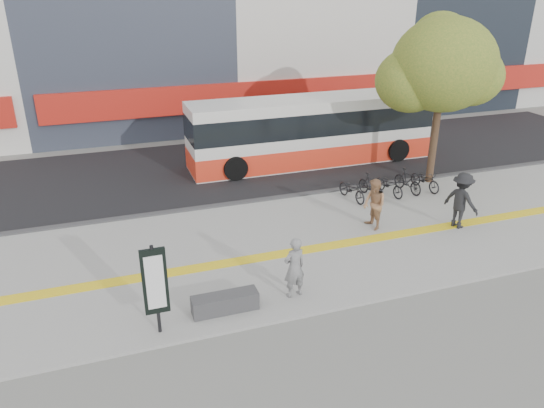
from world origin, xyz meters
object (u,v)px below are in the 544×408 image
object	(u,v)px
signboard	(155,283)
bus	(311,132)
street_tree	(441,66)
seated_woman	(294,268)
pedestrian_tan	(374,205)
pedestrian_dark	(461,200)
bench	(225,303)

from	to	relation	value
signboard	bus	distance (m)	12.75
street_tree	seated_woman	size ratio (longest dim) A/B	3.91
pedestrian_tan	pedestrian_dark	distance (m)	2.78
bench	pedestrian_dark	bearing A→B (deg)	14.16
seated_woman	pedestrian_dark	bearing A→B (deg)	-173.09
bus	seated_woman	xyz separation A→B (m)	(-4.51, -9.62, -0.50)
street_tree	seated_woman	distance (m)	10.59
street_tree	seated_woman	bearing A→B (deg)	-143.34
pedestrian_dark	pedestrian_tan	bearing A→B (deg)	53.57
bus	seated_woman	distance (m)	10.63
street_tree	pedestrian_dark	bearing A→B (deg)	-111.21
street_tree	pedestrian_tan	distance (m)	6.36
bus	signboard	bearing A→B (deg)	-128.33
street_tree	pedestrian_tan	size ratio (longest dim) A/B	3.84
seated_woman	street_tree	bearing A→B (deg)	-153.66
seated_woman	signboard	bearing A→B (deg)	-3.82
signboard	pedestrian_tan	xyz separation A→B (m)	(7.19, 3.18, -0.47)
pedestrian_tan	pedestrian_dark	bearing A→B (deg)	69.63
seated_woman	pedestrian_tan	size ratio (longest dim) A/B	0.98
bench	street_tree	size ratio (longest dim) A/B	0.25
street_tree	seated_woman	world-z (taller)	street_tree
signboard	street_tree	xyz separation A→B (m)	(11.38, 6.33, 3.15)
bench	seated_woman	bearing A→B (deg)	2.59
pedestrian_tan	pedestrian_dark	size ratio (longest dim) A/B	0.90
pedestrian_dark	bus	bearing A→B (deg)	-5.49
signboard	street_tree	bearing A→B (deg)	29.07
street_tree	pedestrian_dark	size ratio (longest dim) A/B	3.44
street_tree	bus	distance (m)	5.95
signboard	pedestrian_tan	bearing A→B (deg)	23.87
signboard	street_tree	size ratio (longest dim) A/B	0.35
signboard	seated_woman	distance (m)	3.46
bench	seated_woman	size ratio (longest dim) A/B	0.99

